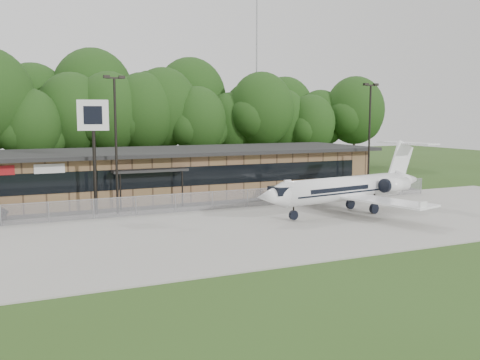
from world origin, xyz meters
name	(u,v)px	position (x,y,z in m)	size (l,w,h in m)	color
ground	(284,261)	(0.00, 0.00, 0.00)	(160.00, 160.00, 0.00)	#304A1A
apron	(223,230)	(0.00, 8.00, 0.04)	(64.00, 18.00, 0.08)	#9E9B93
parking_lot	(171,203)	(0.00, 19.50, 0.03)	(50.00, 9.00, 0.06)	#383835
terminal	(156,173)	(0.00, 23.94, 2.18)	(41.00, 11.65, 4.30)	brown
fence	(188,203)	(0.00, 15.00, 0.78)	(46.00, 0.04, 1.52)	gray
treeline	(114,114)	(0.00, 42.00, 7.50)	(72.00, 12.00, 15.00)	#143711
radio_mast	(257,80)	(22.00, 48.00, 12.50)	(0.20, 0.20, 25.00)	gray
light_pole_mid	(116,134)	(-5.00, 16.50, 5.98)	(1.55, 0.30, 10.23)	black
light_pole_right	(369,131)	(18.00, 16.50, 5.98)	(1.55, 0.30, 10.23)	black
business_jet	(349,189)	(10.72, 9.43, 1.91)	(15.90, 14.24, 5.35)	white
pole_sign	(93,127)	(-6.54, 16.79, 6.48)	(2.23, 0.66, 8.48)	black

